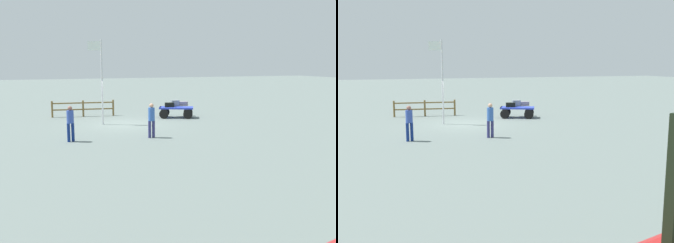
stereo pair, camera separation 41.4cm
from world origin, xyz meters
The scene contains 9 objects.
ground_plane centered at (0.00, 0.00, 0.00)m, with size 120.00×120.00×0.00m, color slate.
luggage_cart centered at (-3.78, -1.44, 0.50)m, with size 2.41×1.90×0.70m.
suitcase_grey centered at (-4.52, -2.02, 0.84)m, with size 0.59×0.37×0.28m.
suitcase_navy centered at (-3.39, -1.60, 0.84)m, with size 0.66×0.47×0.28m.
suitcase_dark centered at (-3.91, -1.97, 0.90)m, with size 0.55×0.37×0.40m.
worker_lead centered at (-0.29, 4.36, 0.94)m, with size 0.34×0.33×1.66m.
worker_trailing centered at (3.45, 4.00, 0.94)m, with size 0.38×0.38×1.64m.
flagpole centered at (1.25, -0.35, 2.79)m, with size 0.80×0.13×4.84m.
wooden_fence centered at (1.80, -4.05, 0.62)m, with size 4.05×0.57×1.07m.
Camera 1 is at (5.19, 21.83, 3.65)m, focal length 41.47 mm.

